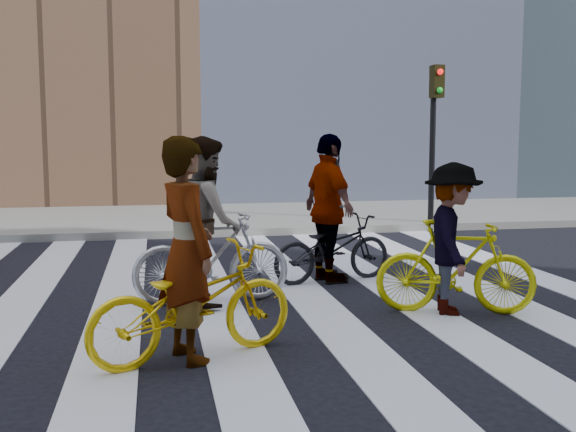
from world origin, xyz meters
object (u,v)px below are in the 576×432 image
object	(u,v)px
bike_dark_rear	(332,248)
rider_right	(452,239)
bike_yellow_right	(456,267)
bike_yellow_left	(193,303)
bike_silver_mid	(212,257)
rider_mid	(207,221)
traffic_signal	(435,118)
rider_rear	(329,209)
rider_left	(187,250)

from	to	relation	value
bike_dark_rear	rider_right	size ratio (longest dim) A/B	1.03
bike_yellow_right	bike_yellow_left	bearing A→B (deg)	126.90
bike_yellow_right	bike_dark_rear	size ratio (longest dim) A/B	1.01
bike_silver_mid	bike_dark_rear	world-z (taller)	bike_silver_mid
bike_dark_rear	rider_mid	xyz separation A→B (m)	(-1.69, -0.85, 0.51)
traffic_signal	bike_silver_mid	bearing A→B (deg)	-132.71
rider_mid	rider_rear	distance (m)	1.85
bike_yellow_left	bike_yellow_right	xyz separation A→B (m)	(2.84, 0.97, 0.02)
bike_yellow_left	bike_yellow_right	world-z (taller)	bike_yellow_right
bike_dark_rear	bike_yellow_left	bearing A→B (deg)	131.29
bike_silver_mid	rider_left	size ratio (longest dim) A/B	0.94
bike_yellow_left	bike_dark_rear	distance (m)	3.40
bike_silver_mid	rider_left	xyz separation A→B (m)	(-0.36, -1.93, 0.41)
rider_left	rider_mid	xyz separation A→B (m)	(0.31, 1.93, 0.00)
traffic_signal	bike_dark_rear	size ratio (longest dim) A/B	1.98
rider_left	rider_right	bearing A→B (deg)	-92.31
bike_yellow_right	rider_rear	bearing A→B (deg)	45.11
bike_silver_mid	bike_yellow_right	size ratio (longest dim) A/B	1.06
traffic_signal	bike_yellow_left	size ratio (longest dim) A/B	1.79
bike_yellow_right	bike_dark_rear	world-z (taller)	bike_yellow_right
rider_rear	bike_dark_rear	bearing A→B (deg)	-103.55
rider_right	bike_dark_rear	bearing A→B (deg)	42.55
traffic_signal	rider_rear	xyz separation A→B (m)	(-3.40, -4.56, -1.31)
rider_right	bike_yellow_left	bearing A→B (deg)	127.21
rider_mid	rider_right	bearing A→B (deg)	-114.07
traffic_signal	bike_silver_mid	distance (m)	7.57
bike_dark_rear	rider_right	world-z (taller)	rider_right
bike_yellow_left	bike_silver_mid	bearing A→B (deg)	-30.43
rider_left	rider_rear	distance (m)	3.40
rider_right	rider_rear	size ratio (longest dim) A/B	0.84
rider_mid	rider_rear	xyz separation A→B (m)	(1.64, 0.85, 0.02)
rider_mid	rider_rear	size ratio (longest dim) A/B	0.98
bike_dark_rear	rider_mid	size ratio (longest dim) A/B	0.88
bike_yellow_right	rider_left	distance (m)	3.08
bike_yellow_right	bike_dark_rear	distance (m)	2.01
bike_silver_mid	rider_right	bearing A→B (deg)	-114.46
bike_dark_rear	bike_silver_mid	bearing A→B (deg)	103.81
traffic_signal	rider_left	bearing A→B (deg)	-126.13
rider_right	rider_left	bearing A→B (deg)	126.90
traffic_signal	bike_yellow_right	distance (m)	7.07
bike_yellow_left	rider_mid	size ratio (longest dim) A/B	0.98
bike_silver_mid	rider_left	world-z (taller)	rider_left
traffic_signal	rider_mid	distance (m)	7.52
rider_mid	rider_right	world-z (taller)	rider_mid
rider_left	rider_mid	bearing A→B (deg)	-30.43
bike_yellow_right	rider_rear	world-z (taller)	rider_rear
rider_left	bike_silver_mid	bearing A→B (deg)	-31.87
bike_yellow_left	bike_silver_mid	size ratio (longest dim) A/B	1.04
bike_yellow_left	rider_rear	world-z (taller)	rider_rear
bike_yellow_left	traffic_signal	bearing A→B (deg)	-57.04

